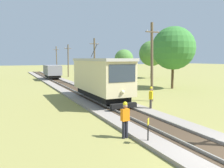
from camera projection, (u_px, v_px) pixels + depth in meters
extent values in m
cube|color=gray|center=(214.00, 157.00, 8.07)|extent=(0.07, 120.00, 0.14)
cube|color=beige|center=(101.00, 76.00, 19.35)|extent=(2.50, 8.00, 2.60)
cube|color=#B2ADA3|center=(101.00, 60.00, 19.19)|extent=(2.60, 8.32, 0.22)
cube|color=black|center=(101.00, 94.00, 19.53)|extent=(2.10, 7.04, 0.44)
cube|color=#2D3842|center=(122.00, 73.00, 15.69)|extent=(2.10, 0.03, 1.25)
cube|color=#2D3842|center=(114.00, 71.00, 19.84)|extent=(0.02, 6.72, 1.04)
sphere|color=#F4EAB2|center=(123.00, 92.00, 15.79)|extent=(0.28, 0.28, 0.28)
cylinder|color=black|center=(94.00, 51.00, 20.53)|extent=(0.05, 1.67, 1.19)
cube|color=black|center=(123.00, 106.00, 15.78)|extent=(2.00, 0.36, 0.32)
cylinder|color=black|center=(112.00, 98.00, 17.51)|extent=(1.54, 0.80, 0.80)
cylinder|color=black|center=(92.00, 91.00, 21.54)|extent=(1.54, 0.80, 0.80)
cube|color=slate|center=(52.00, 70.00, 39.79)|extent=(2.40, 5.20, 1.70)
cube|color=black|center=(52.00, 76.00, 39.91)|extent=(2.02, 4.78, 0.38)
cylinder|color=black|center=(54.00, 77.00, 38.51)|extent=(1.54, 0.76, 0.76)
cylinder|color=black|center=(51.00, 75.00, 41.31)|extent=(1.54, 0.76, 0.76)
cylinder|color=brown|center=(152.00, 62.00, 19.74)|extent=(0.24, 0.48, 6.95)
cube|color=brown|center=(153.00, 32.00, 19.44)|extent=(1.40, 0.10, 0.10)
cylinder|color=silver|center=(147.00, 30.00, 19.20)|extent=(0.08, 0.08, 0.10)
cylinder|color=silver|center=(158.00, 31.00, 19.66)|extent=(0.08, 0.08, 0.10)
cylinder|color=brown|center=(94.00, 62.00, 32.58)|extent=(0.24, 0.27, 6.73)
cube|color=brown|center=(94.00, 44.00, 32.29)|extent=(1.40, 0.10, 0.10)
cylinder|color=silver|center=(91.00, 43.00, 32.05)|extent=(0.08, 0.08, 0.10)
cylinder|color=silver|center=(98.00, 43.00, 32.52)|extent=(0.08, 0.08, 0.10)
cylinder|color=brown|center=(68.00, 61.00, 46.44)|extent=(0.24, 0.58, 6.72)
cube|color=brown|center=(68.00, 48.00, 46.15)|extent=(1.40, 0.10, 0.10)
cylinder|color=silver|center=(65.00, 48.00, 45.90)|extent=(0.08, 0.08, 0.10)
cylinder|color=silver|center=(70.00, 48.00, 46.37)|extent=(0.08, 0.08, 0.10)
cylinder|color=brown|center=(57.00, 60.00, 56.98)|extent=(0.24, 0.59, 6.90)
cube|color=brown|center=(56.00, 50.00, 56.68)|extent=(1.40, 0.10, 0.10)
cylinder|color=silver|center=(54.00, 49.00, 56.44)|extent=(0.08, 0.08, 0.10)
cylinder|color=silver|center=(59.00, 49.00, 56.90)|extent=(0.08, 0.08, 0.10)
cylinder|color=black|center=(148.00, 135.00, 9.90)|extent=(0.06, 0.06, 0.90)
cube|color=gold|center=(148.00, 122.00, 9.83)|extent=(0.21, 0.21, 0.28)
cylinder|color=black|center=(124.00, 130.00, 10.64)|extent=(0.15, 0.15, 0.86)
cylinder|color=black|center=(126.00, 129.00, 10.71)|extent=(0.15, 0.15, 0.86)
cube|color=orange|center=(125.00, 115.00, 10.59)|extent=(0.39, 0.25, 0.58)
sphere|color=#936B51|center=(125.00, 106.00, 10.54)|extent=(0.22, 0.22, 0.22)
sphere|color=yellow|center=(125.00, 104.00, 10.53)|extent=(0.21, 0.21, 0.21)
cylinder|color=#38332D|center=(151.00, 105.00, 16.44)|extent=(0.15, 0.15, 0.86)
cylinder|color=#38332D|center=(151.00, 105.00, 16.29)|extent=(0.15, 0.15, 0.86)
cube|color=yellow|center=(151.00, 95.00, 16.28)|extent=(0.44, 0.44, 0.58)
sphere|color=#936B51|center=(151.00, 89.00, 16.23)|extent=(0.22, 0.22, 0.22)
sphere|color=yellow|center=(151.00, 88.00, 16.22)|extent=(0.21, 0.21, 0.21)
cylinder|color=#4C3823|center=(151.00, 71.00, 43.39)|extent=(0.32, 0.32, 2.98)
sphere|color=#4C7F38|center=(152.00, 53.00, 43.02)|extent=(4.89, 4.89, 4.89)
cylinder|color=#4C3823|center=(124.00, 73.00, 39.90)|extent=(0.32, 0.32, 2.53)
sphere|color=#4C7F38|center=(124.00, 59.00, 39.62)|extent=(3.33, 3.33, 3.33)
cylinder|color=#4C3823|center=(172.00, 77.00, 28.37)|extent=(0.32, 0.32, 3.08)
sphere|color=#387A33|center=(173.00, 48.00, 27.97)|extent=(5.40, 5.40, 5.40)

